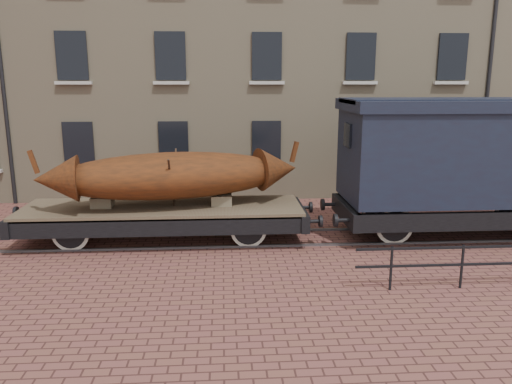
{
  "coord_description": "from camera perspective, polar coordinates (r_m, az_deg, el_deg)",
  "views": [
    {
      "loc": [
        -0.64,
        -13.88,
        4.52
      ],
      "look_at": [
        0.31,
        0.5,
        1.3
      ],
      "focal_mm": 35.0,
      "sensor_mm": 36.0,
      "label": 1
    }
  ],
  "objects": [
    {
      "name": "warehouse_cream",
      "position": [
        24.27,
        5.13,
        18.41
      ],
      "size": [
        40.0,
        10.19,
        14.0
      ],
      "color": "tan",
      "rests_on": "ground"
    },
    {
      "name": "iron_boat",
      "position": [
        14.19,
        -9.46,
        1.91
      ],
      "size": [
        7.39,
        3.25,
        1.74
      ],
      "color": "#652B10",
      "rests_on": "flatcar_wagon"
    },
    {
      "name": "rail_track",
      "position": [
        14.6,
        -1.1,
        -5.31
      ],
      "size": [
        30.0,
        1.52,
        0.06
      ],
      "color": "#59595E",
      "rests_on": "ground"
    },
    {
      "name": "flatcar_wagon",
      "position": [
        14.47,
        -10.58,
        -2.38
      ],
      "size": [
        8.87,
        2.41,
        1.34
      ],
      "color": "brown",
      "rests_on": "ground"
    },
    {
      "name": "goods_van",
      "position": [
        15.63,
        22.53,
        4.32
      ],
      "size": [
        7.81,
        2.85,
        4.04
      ],
      "color": "black",
      "rests_on": "ground"
    },
    {
      "name": "ground",
      "position": [
        14.61,
        -1.09,
        -5.43
      ],
      "size": [
        90.0,
        90.0,
        0.0
      ],
      "primitive_type": "plane",
      "color": "brown"
    }
  ]
}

